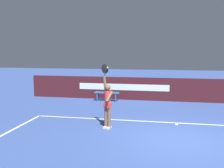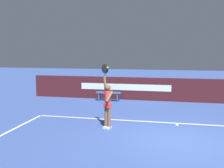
{
  "view_description": "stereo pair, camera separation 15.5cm",
  "coord_description": "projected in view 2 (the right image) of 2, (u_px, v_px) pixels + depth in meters",
  "views": [
    {
      "loc": [
        -0.53,
        -8.16,
        2.8
      ],
      "look_at": [
        -2.28,
        0.71,
        1.64
      ],
      "focal_mm": 42.1,
      "sensor_mm": 36.0,
      "label": 1
    },
    {
      "loc": [
        -0.38,
        -8.13,
        2.8
      ],
      "look_at": [
        -2.28,
        0.71,
        1.64
      ],
      "focal_mm": 42.1,
      "sensor_mm": 36.0,
      "label": 2
    }
  ],
  "objects": [
    {
      "name": "court_lines",
      "position": [
        180.0,
        148.0,
        7.57
      ],
      "size": [
        11.59,
        5.44,
        0.0
      ],
      "color": "white",
      "rests_on": "ground"
    },
    {
      "name": "back_wall",
      "position": [
        175.0,
        90.0,
        14.39
      ],
      "size": [
        16.54,
        0.21,
        1.28
      ],
      "color": "#41171C",
      "rests_on": "ground"
    },
    {
      "name": "tennis_player",
      "position": [
        107.0,
        102.0,
        9.39
      ],
      "size": [
        0.46,
        0.45,
        2.34
      ],
      "color": "brown",
      "rests_on": "ground"
    },
    {
      "name": "ground_plane",
      "position": [
        179.0,
        141.0,
        8.16
      ],
      "size": [
        60.0,
        60.0,
        0.0
      ],
      "primitive_type": "plane",
      "color": "#364F94"
    },
    {
      "name": "courtside_bench_near",
      "position": [
        109.0,
        94.0,
        14.51
      ],
      "size": [
        1.37,
        0.37,
        0.5
      ],
      "color": "#2D5387",
      "rests_on": "ground"
    },
    {
      "name": "tennis_ball",
      "position": [
        108.0,
        68.0,
        9.14
      ],
      "size": [
        0.07,
        0.07,
        0.07
      ],
      "color": "#CBDA32"
    }
  ]
}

